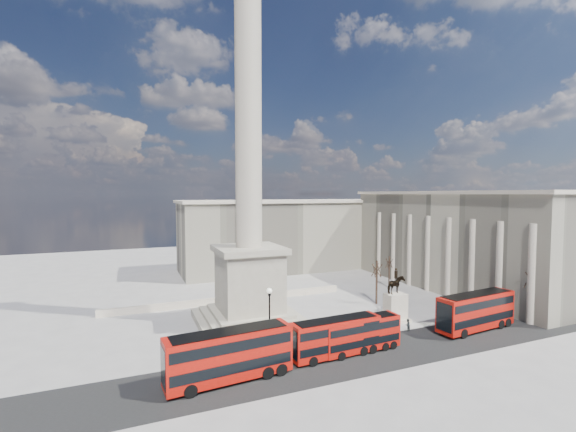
% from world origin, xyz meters
% --- Properties ---
extents(ground, '(180.00, 180.00, 0.00)m').
position_xyz_m(ground, '(0.00, 0.00, 0.00)').
color(ground, '#A4A19C').
rests_on(ground, ground).
extents(asphalt_road, '(120.00, 9.00, 0.01)m').
position_xyz_m(asphalt_road, '(5.00, -10.00, 0.00)').
color(asphalt_road, '#242424').
rests_on(asphalt_road, ground).
extents(nelsons_column, '(14.00, 14.00, 49.85)m').
position_xyz_m(nelsons_column, '(0.00, 5.00, 12.92)').
color(nelsons_column, '#ADA590').
rests_on(nelsons_column, ground).
extents(balustrade_wall, '(40.00, 0.60, 1.10)m').
position_xyz_m(balustrade_wall, '(0.00, 16.00, 0.55)').
color(balustrade_wall, beige).
rests_on(balustrade_wall, ground).
extents(building_east, '(19.00, 46.00, 18.60)m').
position_xyz_m(building_east, '(45.00, 10.00, 9.32)').
color(building_east, '#BAB398').
rests_on(building_east, ground).
extents(building_northeast, '(51.00, 17.00, 16.60)m').
position_xyz_m(building_northeast, '(20.00, 40.00, 8.32)').
color(building_northeast, '#BAB398').
rests_on(building_northeast, ground).
extents(red_bus_a, '(12.50, 3.90, 4.99)m').
position_xyz_m(red_bus_a, '(-6.48, -10.18, 2.62)').
color(red_bus_a, '#B81209').
rests_on(red_bus_a, ground).
extents(red_bus_b, '(10.61, 2.92, 4.26)m').
position_xyz_m(red_bus_b, '(5.76, -9.13, 2.24)').
color(red_bus_b, '#B81209').
rests_on(red_bus_b, ground).
extents(red_bus_c, '(9.88, 2.79, 3.96)m').
position_xyz_m(red_bus_c, '(8.98, -9.10, 2.08)').
color(red_bus_c, '#B81209').
rests_on(red_bus_c, ground).
extents(red_bus_d, '(12.34, 3.88, 4.92)m').
position_xyz_m(red_bus_d, '(27.05, -8.94, 2.58)').
color(red_bus_d, '#B81209').
rests_on(red_bus_d, ground).
extents(victorian_lamp, '(0.63, 0.63, 7.37)m').
position_xyz_m(victorian_lamp, '(-0.62, -5.00, 4.34)').
color(victorian_lamp, black).
rests_on(victorian_lamp, ground).
extents(equestrian_statue, '(3.61, 2.71, 7.62)m').
position_xyz_m(equestrian_statue, '(19.39, -1.97, 2.61)').
color(equestrian_statue, beige).
rests_on(equestrian_statue, ground).
extents(bare_tree_near, '(1.87, 1.87, 8.19)m').
position_xyz_m(bare_tree_near, '(36.40, -9.66, 6.45)').
color(bare_tree_near, '#332319').
rests_on(bare_tree_near, ground).
extents(bare_tree_mid, '(1.98, 1.98, 7.51)m').
position_xyz_m(bare_tree_mid, '(22.12, 6.34, 5.92)').
color(bare_tree_mid, '#332319').
rests_on(bare_tree_mid, ground).
extents(bare_tree_far, '(1.57, 1.57, 6.40)m').
position_xyz_m(bare_tree_far, '(30.78, 14.47, 5.05)').
color(bare_tree_far, '#332319').
rests_on(bare_tree_far, ground).
extents(pedestrian_walking, '(0.69, 0.51, 1.76)m').
position_xyz_m(pedestrian_walking, '(17.16, -1.97, 0.88)').
color(pedestrian_walking, '#232829').
rests_on(pedestrian_walking, ground).
extents(pedestrian_standing, '(0.94, 0.82, 1.63)m').
position_xyz_m(pedestrian_standing, '(18.40, -5.77, 0.82)').
color(pedestrian_standing, '#232829').
rests_on(pedestrian_standing, ground).
extents(pedestrian_crossing, '(0.88, 0.89, 1.50)m').
position_xyz_m(pedestrian_crossing, '(3.70, -4.70, 0.75)').
color(pedestrian_crossing, '#232829').
rests_on(pedestrian_crossing, ground).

